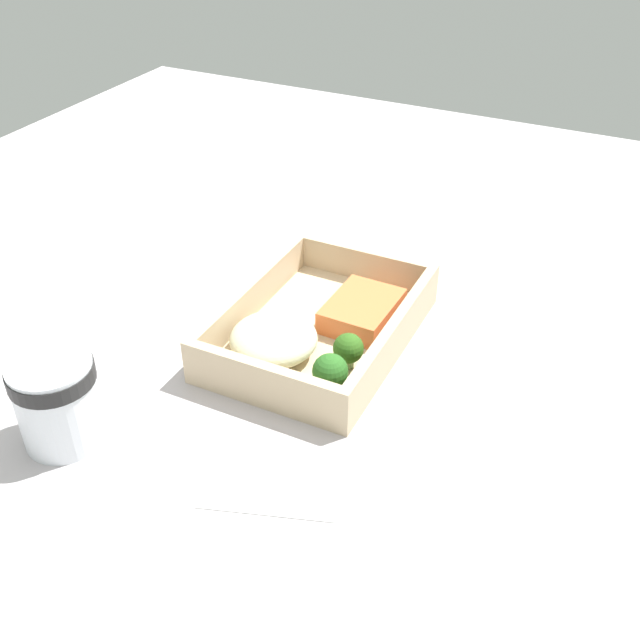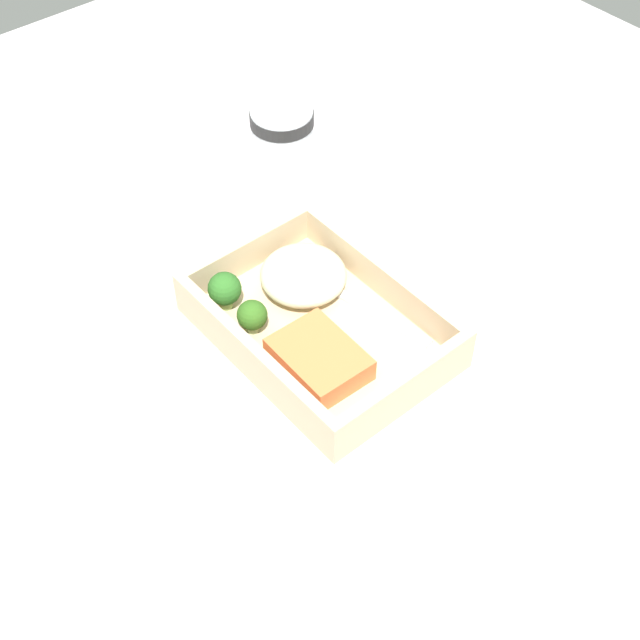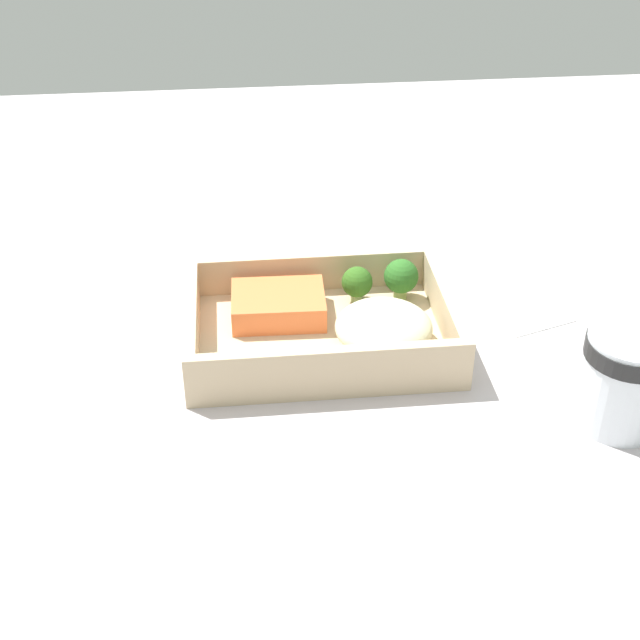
# 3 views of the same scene
# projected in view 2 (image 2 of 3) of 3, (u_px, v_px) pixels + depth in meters

# --- Properties ---
(ground_plane) EXTENTS (1.60, 1.60, 0.02)m
(ground_plane) POSITION_uv_depth(u_px,v_px,m) (320.00, 343.00, 0.97)
(ground_plane) COLOR #B5ADB1
(takeout_tray) EXTENTS (0.27, 0.19, 0.01)m
(takeout_tray) POSITION_uv_depth(u_px,v_px,m) (320.00, 333.00, 0.96)
(takeout_tray) COLOR #C9B08B
(takeout_tray) RESTS_ON ground_plane
(tray_rim) EXTENTS (0.27, 0.19, 0.04)m
(tray_rim) POSITION_uv_depth(u_px,v_px,m) (320.00, 317.00, 0.94)
(tray_rim) COLOR #C9B08B
(tray_rim) RESTS_ON takeout_tray
(salmon_fillet) EXTENTS (0.10, 0.07, 0.03)m
(salmon_fillet) POSITION_uv_depth(u_px,v_px,m) (319.00, 359.00, 0.91)
(salmon_fillet) COLOR orange
(salmon_fillet) RESTS_ON takeout_tray
(mashed_potatoes) EXTENTS (0.10, 0.10, 0.04)m
(mashed_potatoes) POSITION_uv_depth(u_px,v_px,m) (303.00, 275.00, 0.98)
(mashed_potatoes) COLOR beige
(mashed_potatoes) RESTS_ON takeout_tray
(broccoli_floret_1) EXTENTS (0.04, 0.04, 0.05)m
(broccoli_floret_1) POSITION_uv_depth(u_px,v_px,m) (225.00, 289.00, 0.95)
(broccoli_floret_1) COLOR #809A52
(broccoli_floret_1) RESTS_ON takeout_tray
(broccoli_floret_2) EXTENTS (0.03, 0.03, 0.04)m
(broccoli_floret_2) POSITION_uv_depth(u_px,v_px,m) (252.00, 316.00, 0.93)
(broccoli_floret_2) COLOR #85A166
(broccoli_floret_2) RESTS_ON takeout_tray
(fork) EXTENTS (0.16, 0.05, 0.00)m
(fork) POSITION_uv_depth(u_px,v_px,m) (361.00, 306.00, 0.97)
(fork) COLOR silver
(fork) RESTS_ON takeout_tray
(paper_cup) EXTENTS (0.08, 0.08, 0.09)m
(paper_cup) POSITION_uv_depth(u_px,v_px,m) (283.00, 137.00, 1.12)
(paper_cup) COLOR white
(paper_cup) RESTS_ON ground_plane
(receipt_slip) EXTENTS (0.11, 0.14, 0.00)m
(receipt_slip) POSITION_uv_depth(u_px,v_px,m) (163.00, 254.00, 1.05)
(receipt_slip) COLOR white
(receipt_slip) RESTS_ON ground_plane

